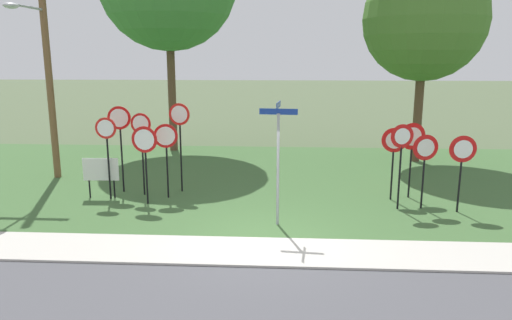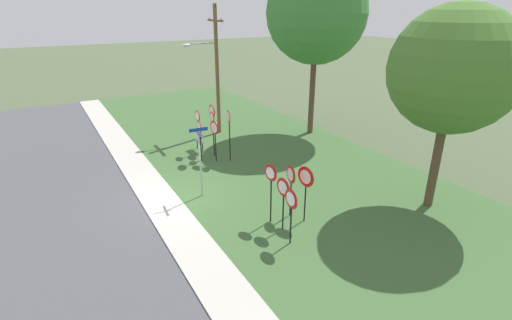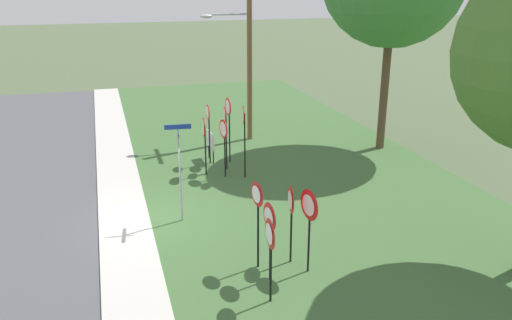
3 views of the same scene
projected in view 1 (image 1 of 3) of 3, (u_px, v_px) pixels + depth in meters
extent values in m
plane|color=#4C5B3D|center=(263.00, 240.00, 11.57)|extent=(160.00, 160.00, 0.00)
cube|color=#BCB7AD|center=(261.00, 252.00, 10.78)|extent=(44.00, 1.60, 0.06)
cube|color=#3D6033|center=(270.00, 178.00, 17.42)|extent=(44.00, 12.00, 0.04)
cylinder|color=black|center=(146.00, 171.00, 14.06)|extent=(0.06, 0.06, 2.01)
cylinder|color=red|center=(144.00, 140.00, 13.83)|extent=(0.77, 0.10, 0.77)
cylinder|color=white|center=(144.00, 140.00, 13.81)|extent=(0.60, 0.07, 0.60)
cylinder|color=black|center=(109.00, 163.00, 14.53)|extent=(0.06, 0.06, 2.25)
cylinder|color=red|center=(106.00, 128.00, 14.27)|extent=(0.64, 0.03, 0.64)
cylinder|color=white|center=(105.00, 128.00, 14.25)|extent=(0.50, 0.01, 0.50)
cylinder|color=black|center=(143.00, 159.00, 14.96)|extent=(0.06, 0.06, 2.33)
cylinder|color=red|center=(141.00, 124.00, 14.69)|extent=(0.65, 0.09, 0.65)
cylinder|color=white|center=(141.00, 124.00, 14.67)|extent=(0.50, 0.06, 0.50)
cylinder|color=black|center=(181.00, 152.00, 15.32)|extent=(0.06, 0.06, 2.57)
cylinder|color=red|center=(179.00, 114.00, 15.02)|extent=(0.69, 0.16, 0.69)
cylinder|color=white|center=(179.00, 114.00, 15.01)|extent=(0.53, 0.11, 0.54)
cylinder|color=black|center=(167.00, 166.00, 14.69)|extent=(0.06, 0.06, 2.00)
cylinder|color=red|center=(166.00, 136.00, 14.45)|extent=(0.72, 0.15, 0.73)
cylinder|color=white|center=(166.00, 136.00, 14.44)|extent=(0.56, 0.11, 0.57)
cylinder|color=black|center=(122.00, 154.00, 15.31)|extent=(0.06, 0.06, 2.47)
cylinder|color=red|center=(119.00, 118.00, 15.02)|extent=(0.74, 0.07, 0.74)
cylinder|color=white|center=(119.00, 118.00, 15.00)|extent=(0.57, 0.04, 0.57)
cylinder|color=black|center=(392.00, 169.00, 14.50)|extent=(0.06, 0.06, 1.93)
cone|color=red|center=(394.00, 140.00, 14.27)|extent=(0.74, 0.12, 0.74)
cone|color=silver|center=(394.00, 140.00, 14.25)|extent=(0.50, 0.08, 0.51)
cylinder|color=black|center=(423.00, 177.00, 13.66)|extent=(0.06, 0.06, 1.86)
cone|color=red|center=(426.00, 148.00, 13.44)|extent=(0.73, 0.12, 0.74)
cone|color=silver|center=(426.00, 148.00, 13.42)|extent=(0.50, 0.08, 0.50)
cylinder|color=black|center=(410.00, 166.00, 14.72)|extent=(0.06, 0.06, 2.01)
cone|color=red|center=(413.00, 136.00, 14.48)|extent=(0.82, 0.18, 0.83)
cone|color=white|center=(413.00, 137.00, 14.46)|extent=(0.56, 0.11, 0.56)
cylinder|color=black|center=(400.00, 172.00, 13.56)|extent=(0.06, 0.06, 2.19)
cone|color=red|center=(402.00, 136.00, 13.30)|extent=(0.66, 0.16, 0.67)
cone|color=white|center=(403.00, 136.00, 13.28)|extent=(0.45, 0.10, 0.46)
cylinder|color=black|center=(460.00, 179.00, 13.32)|extent=(0.06, 0.06, 1.89)
cone|color=red|center=(463.00, 149.00, 13.10)|extent=(0.75, 0.03, 0.75)
cone|color=white|center=(463.00, 149.00, 13.08)|extent=(0.51, 0.02, 0.51)
cylinder|color=#9EA0A8|center=(278.00, 171.00, 12.21)|extent=(0.07, 0.07, 2.88)
cylinder|color=#9EA0A8|center=(278.00, 114.00, 11.91)|extent=(0.09, 0.09, 0.03)
cube|color=navy|center=(278.00, 112.00, 11.89)|extent=(0.96, 0.11, 0.15)
cube|color=navy|center=(279.00, 105.00, 11.86)|extent=(0.10, 0.81, 0.15)
cylinder|color=brown|center=(48.00, 63.00, 16.60)|extent=(0.24, 0.24, 8.12)
cylinder|color=#9EA0A8|center=(28.00, 7.00, 15.26)|extent=(0.08, 1.97, 0.08)
ellipsoid|color=#B7B7BC|center=(11.00, 6.00, 14.31)|extent=(0.40, 0.56, 0.18)
cylinder|color=black|center=(90.00, 189.00, 14.84)|extent=(0.05, 0.05, 0.55)
cylinder|color=black|center=(114.00, 189.00, 14.83)|extent=(0.05, 0.05, 0.55)
cube|color=white|center=(101.00, 169.00, 14.71)|extent=(1.10, 0.08, 0.70)
cylinder|color=brown|center=(172.00, 85.00, 21.84)|extent=(0.36, 0.36, 6.05)
cylinder|color=brown|center=(418.00, 107.00, 19.66)|extent=(0.36, 0.36, 4.52)
sphere|color=#47752D|center=(425.00, 19.00, 18.92)|extent=(4.87, 4.87, 4.87)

